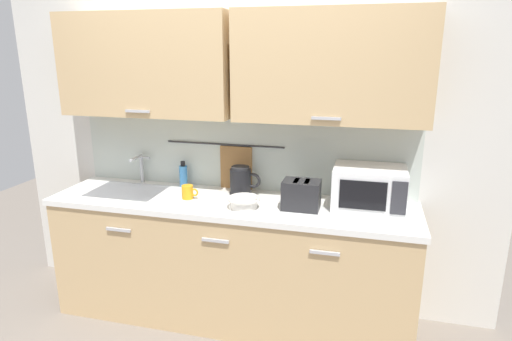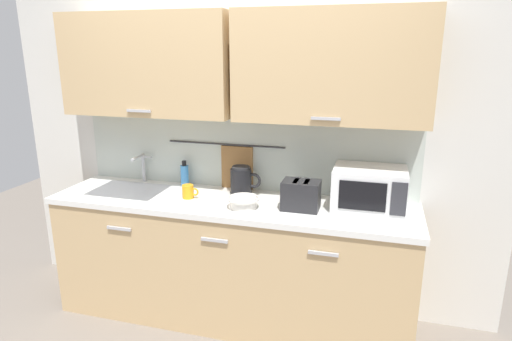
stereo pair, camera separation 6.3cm
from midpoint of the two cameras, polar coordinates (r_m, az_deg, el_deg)
ground at (r=3.20m, az=-4.39°, el=-21.11°), size 8.00×8.00×0.00m
counter_unit at (r=3.20m, az=-2.86°, el=-11.42°), size 2.53×0.64×0.90m
back_wall_assembly at (r=3.09m, az=-1.56°, el=8.41°), size 3.70×0.41×2.50m
sink_faucet at (r=3.50m, az=-14.14°, el=0.80°), size 0.09×0.17×0.22m
microwave at (r=2.94m, az=15.14°, el=-2.27°), size 0.46×0.35×0.27m
electric_kettle at (r=3.11m, az=-1.31°, el=-1.37°), size 0.23×0.16×0.21m
dish_soap_bottle at (r=3.35m, az=-8.76°, el=-0.57°), size 0.06×0.06×0.20m
mug_near_sink at (r=3.08m, az=-8.23°, el=-2.73°), size 0.12×0.08×0.09m
mixing_bowl at (r=2.86m, az=-1.02°, el=-4.11°), size 0.21×0.21×0.08m
toaster at (r=2.85m, az=6.51°, el=-3.19°), size 0.26×0.17×0.19m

